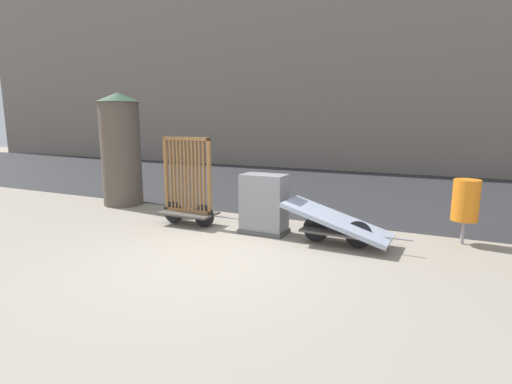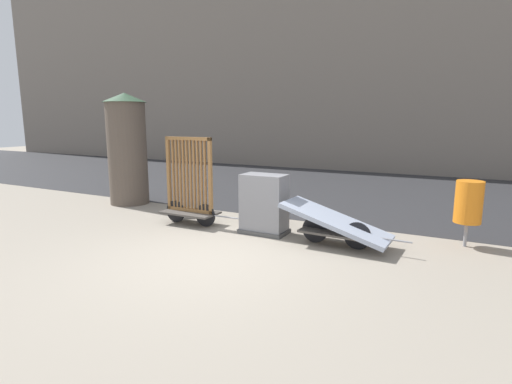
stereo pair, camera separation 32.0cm
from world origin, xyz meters
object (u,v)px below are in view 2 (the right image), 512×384
Objects in this scene: advertising_column at (127,148)px; utility_cabinet at (264,206)px; bike_cart_with_bedframe at (190,193)px; bike_cart_with_mattress at (336,224)px; trash_bin at (469,202)px.

utility_cabinet is at bearing -11.25° from advertising_column.
advertising_column is (-4.55, 0.90, 0.94)m from utility_cabinet.
bike_cart_with_mattress is at bearing -0.31° from bike_cart_with_bedframe.
utility_cabinet is 1.00× the size of trash_bin.
trash_bin reaches higher than bike_cart_with_mattress.
utility_cabinet is (1.72, 0.14, -0.14)m from bike_cart_with_bedframe.
trash_bin is (5.31, 1.04, 0.12)m from bike_cart_with_bedframe.
bike_cart_with_bedframe reaches higher than trash_bin.
bike_cart_with_bedframe is 1.74m from utility_cabinet.
bike_cart_with_mattress is 6.25m from advertising_column.
bike_cart_with_bedframe is 5.41m from trash_bin.
utility_cabinet reaches higher than bike_cart_with_mattress.
trash_bin is at bearing -0.00° from advertising_column.
trash_bin is at bearing 14.16° from utility_cabinet.
advertising_column is (-8.14, 0.00, 0.68)m from trash_bin.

